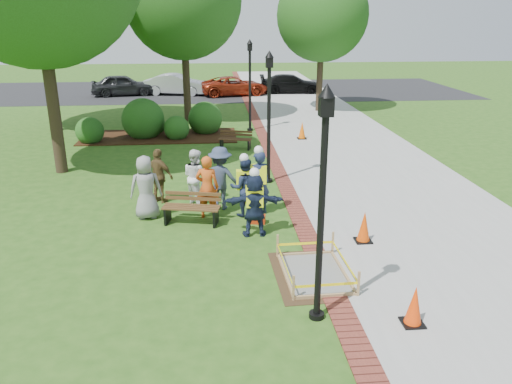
{
  "coord_description": "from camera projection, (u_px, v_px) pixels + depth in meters",
  "views": [
    {
      "loc": [
        -0.55,
        -10.77,
        5.25
      ],
      "look_at": [
        0.5,
        1.2,
        1.0
      ],
      "focal_mm": 35.0,
      "sensor_mm": 36.0,
      "label": 1
    }
  ],
  "objects": [
    {
      "name": "cone_front",
      "position": [
        414.0,
        307.0,
        8.86
      ],
      "size": [
        0.39,
        0.39,
        0.78
      ],
      "color": "black",
      "rests_on": "ground"
    },
    {
      "name": "bench_near",
      "position": [
        192.0,
        214.0,
        13.28
      ],
      "size": [
        1.59,
        0.81,
        0.82
      ],
      "color": "brown",
      "rests_on": "ground"
    },
    {
      "name": "shrub_c",
      "position": [
        177.0,
        139.0,
        22.55
      ],
      "size": [
        1.14,
        1.14,
        1.14
      ],
      "primitive_type": "sphere",
      "color": "#224B15",
      "rests_on": "ground"
    },
    {
      "name": "shrub_a",
      "position": [
        91.0,
        143.0,
        21.87
      ],
      "size": [
        1.22,
        1.22,
        1.22
      ],
      "primitive_type": "sphere",
      "color": "#224B15",
      "rests_on": "ground"
    },
    {
      "name": "casual_person_d",
      "position": [
        159.0,
        176.0,
        14.64
      ],
      "size": [
        0.62,
        0.56,
        1.63
      ],
      "color": "brown",
      "rests_on": "ground"
    },
    {
      "name": "bench_far",
      "position": [
        235.0,
        143.0,
        20.8
      ],
      "size": [
        1.43,
        0.79,
        0.74
      ],
      "color": "#4F321B",
      "rests_on": "ground"
    },
    {
      "name": "cone_far",
      "position": [
        302.0,
        131.0,
        22.4
      ],
      "size": [
        0.4,
        0.4,
        0.78
      ],
      "color": "black",
      "rests_on": "ground"
    },
    {
      "name": "parked_car_c",
      "position": [
        235.0,
        95.0,
        34.94
      ],
      "size": [
        2.67,
        4.64,
        1.42
      ],
      "primitive_type": "imported",
      "rotation": [
        0.0,
        0.0,
        1.76
      ],
      "color": "#A02C14",
      "rests_on": "ground"
    },
    {
      "name": "parked_car_b",
      "position": [
        177.0,
        95.0,
        35.19
      ],
      "size": [
        3.04,
        5.14,
        1.57
      ],
      "primitive_type": "imported",
      "rotation": [
        0.0,
        0.0,
        1.36
      ],
      "color": "#BCBBC1",
      "rests_on": "ground"
    },
    {
      "name": "casual_person_c",
      "position": [
        196.0,
        177.0,
        14.55
      ],
      "size": [
        0.6,
        0.62,
        1.64
      ],
      "color": "white",
      "rests_on": "ground"
    },
    {
      "name": "casual_person_b",
      "position": [
        207.0,
        187.0,
        13.49
      ],
      "size": [
        0.62,
        0.46,
        1.75
      ],
      "color": "#D05118",
      "rests_on": "ground"
    },
    {
      "name": "toolbox",
      "position": [
        257.0,
        219.0,
        13.36
      ],
      "size": [
        0.47,
        0.32,
        0.22
      ],
      "primitive_type": "cube",
      "rotation": [
        0.0,
        0.0,
        -0.19
      ],
      "color": "#B42C0D",
      "rests_on": "ground"
    },
    {
      "name": "parking_lot",
      "position": [
        219.0,
        90.0,
        37.27
      ],
      "size": [
        36.0,
        12.0,
        0.01
      ],
      "primitive_type": "cube",
      "color": "black",
      "rests_on": "ground"
    },
    {
      "name": "shrub_b",
      "position": [
        144.0,
        137.0,
        22.88
      ],
      "size": [
        1.92,
        1.92,
        1.92
      ],
      "primitive_type": "sphere",
      "color": "#224B15",
      "rests_on": "ground"
    },
    {
      "name": "hivis_worker_a",
      "position": [
        255.0,
        202.0,
        12.37
      ],
      "size": [
        0.52,
        0.34,
        1.78
      ],
      "color": "#192D43",
      "rests_on": "ground"
    },
    {
      "name": "wet_concrete_pad",
      "position": [
        315.0,
        265.0,
        10.63
      ],
      "size": [
        1.78,
        2.36,
        0.55
      ],
      "color": "#47331E",
      "rests_on": "ground"
    },
    {
      "name": "mulch_bed",
      "position": [
        160.0,
        136.0,
        22.93
      ],
      "size": [
        7.0,
        3.0,
        0.05
      ],
      "primitive_type": "cube",
      "color": "#381E0F",
      "rests_on": "ground"
    },
    {
      "name": "sidewalk",
      "position": [
        341.0,
        143.0,
        21.71
      ],
      "size": [
        6.0,
        60.0,
        0.02
      ],
      "primitive_type": "cube",
      "color": "#9E9E99",
      "rests_on": "ground"
    },
    {
      "name": "ground",
      "position": [
        240.0,
        249.0,
        11.91
      ],
      "size": [
        100.0,
        100.0,
        0.0
      ],
      "primitive_type": "plane",
      "color": "#285116",
      "rests_on": "ground"
    },
    {
      "name": "casual_person_a",
      "position": [
        146.0,
        188.0,
        13.47
      ],
      "size": [
        0.61,
        0.45,
        1.75
      ],
      "color": "gray",
      "rests_on": "ground"
    },
    {
      "name": "lamp_near",
      "position": [
        322.0,
        191.0,
        8.37
      ],
      "size": [
        0.28,
        0.28,
        4.26
      ],
      "color": "black",
      "rests_on": "ground"
    },
    {
      "name": "shrub_d",
      "position": [
        206.0,
        133.0,
        23.73
      ],
      "size": [
        1.6,
        1.6,
        1.6
      ],
      "primitive_type": "sphere",
      "color": "#224B15",
      "rests_on": "ground"
    },
    {
      "name": "parked_car_d",
      "position": [
        291.0,
        93.0,
        36.06
      ],
      "size": [
        2.16,
        4.46,
        1.42
      ],
      "primitive_type": "imported",
      "rotation": [
        0.0,
        0.0,
        1.51
      ],
      "color": "black",
      "rests_on": "ground"
    },
    {
      "name": "hivis_worker_b",
      "position": [
        259.0,
        181.0,
        13.71
      ],
      "size": [
        0.67,
        0.54,
        1.96
      ],
      "color": "#1B2847",
      "rests_on": "ground"
    },
    {
      "name": "parked_car_a",
      "position": [
        124.0,
        96.0,
        34.85
      ],
      "size": [
        2.89,
        5.15,
        1.59
      ],
      "primitive_type": "imported",
      "rotation": [
        0.0,
        0.0,
        1.74
      ],
      "color": "#27282A",
      "rests_on": "ground"
    },
    {
      "name": "lamp_far",
      "position": [
        250.0,
        79.0,
        23.4
      ],
      "size": [
        0.28,
        0.28,
        4.26
      ],
      "color": "black",
      "rests_on": "ground"
    },
    {
      "name": "brick_edging",
      "position": [
        267.0,
        145.0,
        21.44
      ],
      "size": [
        0.5,
        60.0,
        0.03
      ],
      "primitive_type": "cube",
      "color": "maroon",
      "rests_on": "ground"
    },
    {
      "name": "tree_right",
      "position": [
        322.0,
        15.0,
        27.49
      ],
      "size": [
        5.07,
        5.07,
        7.84
      ],
      "color": "#3D2D1E",
      "rests_on": "ground"
    },
    {
      "name": "casual_person_e",
      "position": [
        220.0,
        178.0,
        14.12
      ],
      "size": [
        0.65,
        0.5,
        1.82
      ],
      "color": "#313B56",
      "rests_on": "ground"
    },
    {
      "name": "lamp_mid",
      "position": [
        269.0,
        108.0,
        15.89
      ],
      "size": [
        0.28,
        0.28,
        4.26
      ],
      "color": "black",
      "rests_on": "ground"
    },
    {
      "name": "cone_back",
      "position": [
        364.0,
        228.0,
        12.14
      ],
      "size": [
        0.4,
        0.4,
        0.8
      ],
      "color": "black",
      "rests_on": "ground"
    },
    {
      "name": "hivis_worker_c",
      "position": [
        244.0,
        185.0,
        13.63
      ],
      "size": [
        0.54,
        0.37,
        1.78
      ],
      "color": "#16203A",
      "rests_on": "ground"
    },
    {
      "name": "tree_back",
      "position": [
        183.0,
        0.0,
        24.53
      ],
      "size": [
        5.83,
        5.83,
        8.93
      ],
      "color": "#3D2D1E",
      "rests_on": "ground"
    },
    {
      "name": "shrub_e",
      "position": [
        156.0,
        133.0,
        23.73
      ],
      "size": [
        0.92,
        0.92,
        0.92
      ],
      "primitive_type": "sphere",
      "color": "#224B15",
      "rests_on": "ground"
    }
  ]
}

